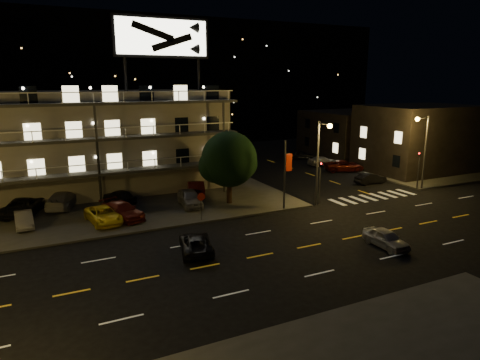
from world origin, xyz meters
name	(u,v)px	position (x,y,z in m)	size (l,w,h in m)	color
ground	(285,251)	(0.00, 0.00, 0.00)	(140.00, 140.00, 0.00)	black
curb_nw	(53,202)	(-14.00, 20.00, 0.07)	(44.00, 24.00, 0.15)	#333330
curb_ne	(393,164)	(30.00, 20.00, 0.07)	(16.00, 24.00, 0.15)	#333330
motel	(88,141)	(-9.94, 23.88, 5.34)	(28.00, 13.80, 18.10)	gray
side_bldg_front	(418,138)	(29.99, 16.00, 4.25)	(14.06, 10.00, 8.50)	black
side_bldg_back	(356,134)	(29.99, 28.00, 3.50)	(14.06, 12.00, 7.00)	black
hill_backdrop	(79,81)	(-5.94, 68.78, 11.55)	(120.00, 25.00, 24.00)	black
streetlight_nc	(320,155)	(8.50, 7.94, 4.96)	(0.44, 1.92, 8.00)	#2D2D30
streetlight_ne	(423,145)	(22.14, 8.30, 4.96)	(1.92, 0.44, 8.00)	#2D2D30
signal_nw	(320,178)	(9.00, 8.50, 2.57)	(0.20, 0.27, 4.60)	#2D2D30
signal_ne	(419,166)	(22.00, 8.50, 2.57)	(0.27, 0.20, 4.60)	#2D2D30
banner_north	(285,173)	(5.09, 8.40, 3.43)	(0.83, 0.16, 6.40)	#2D2D30
stop_sign	(201,202)	(-3.00, 8.57, 1.71)	(0.91, 0.11, 2.61)	#2D2D30
tree	(229,161)	(1.17, 12.18, 4.24)	(5.46, 5.26, 6.88)	black
lot_car_1	(24,219)	(-16.44, 13.06, 0.76)	(1.30, 3.72, 1.23)	gray
lot_car_2	(104,215)	(-10.54, 11.34, 0.80)	(2.16, 4.68, 1.30)	yellow
lot_car_3	(122,211)	(-8.93, 11.75, 0.85)	(1.97, 4.84, 1.41)	#54130C
lot_car_4	(190,198)	(-2.49, 12.92, 0.91)	(1.79, 4.45, 1.52)	gray
lot_car_6	(24,206)	(-16.48, 16.81, 0.91)	(2.52, 5.46, 1.52)	black
lot_car_7	(63,199)	(-13.24, 17.50, 0.90)	(2.11, 5.18, 1.50)	gray
lot_car_8	(119,196)	(-8.30, 16.56, 0.83)	(1.61, 3.99, 1.36)	black
lot_car_9	(196,188)	(-0.72, 16.22, 0.90)	(1.59, 4.57, 1.51)	#54130C
side_car_0	(371,178)	(19.38, 12.83, 0.62)	(1.31, 3.77, 1.24)	black
side_car_1	(344,166)	(21.17, 19.70, 0.71)	(2.37, 5.13, 1.43)	#54130C
side_car_2	(322,161)	(20.86, 24.07, 0.63)	(1.75, 4.31, 1.25)	gray
side_car_3	(301,155)	(21.03, 29.58, 0.65)	(1.55, 3.84, 1.31)	black
road_car_east	(386,238)	(6.82, -2.49, 0.64)	(1.51, 3.76, 1.28)	gray
road_car_west	(196,243)	(-5.68, 2.56, 0.62)	(2.06, 4.48, 1.24)	black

